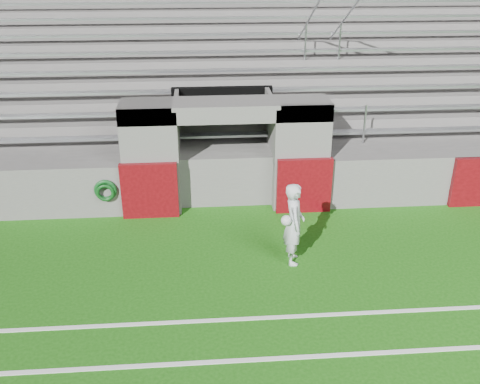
{
  "coord_description": "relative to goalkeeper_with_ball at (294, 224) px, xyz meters",
  "views": [
    {
      "loc": [
        -0.59,
        -8.35,
        5.84
      ],
      "look_at": [
        0.2,
        1.8,
        1.1
      ],
      "focal_mm": 40.0,
      "sensor_mm": 36.0,
      "label": 1
    }
  ],
  "objects": [
    {
      "name": "ground",
      "position": [
        -1.18,
        -0.78,
        -0.86
      ],
      "size": [
        90.0,
        90.0,
        0.0
      ],
      "primitive_type": "plane",
      "color": "#18540E",
      "rests_on": "ground"
    },
    {
      "name": "stadium_structure",
      "position": [
        -1.18,
        7.19,
        0.64
      ],
      "size": [
        26.0,
        8.48,
        5.42
      ],
      "color": "#5B5956",
      "rests_on": "ground"
    },
    {
      "name": "goalkeeper_with_ball",
      "position": [
        0.0,
        0.0,
        0.0
      ],
      "size": [
        0.51,
        0.64,
        1.71
      ],
      "color": "silver",
      "rests_on": "ground"
    },
    {
      "name": "hose_coil",
      "position": [
        -3.98,
        2.16,
        -0.15
      ],
      "size": [
        0.52,
        0.14,
        0.52
      ],
      "color": "#0D4317",
      "rests_on": "ground"
    }
  ]
}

